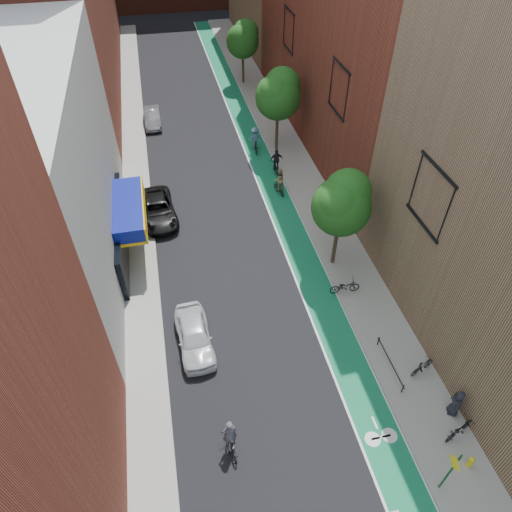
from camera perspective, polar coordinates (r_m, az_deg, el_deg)
ground at (r=21.85m, az=4.02°, el=-21.43°), size 160.00×160.00×0.00m
bike_lane at (r=40.66m, az=-0.44°, el=14.25°), size 2.00×68.00×0.01m
sidewalk_left at (r=40.02m, az=-14.92°, el=12.37°), size 2.00×68.00×0.15m
sidewalk_right at (r=41.15m, az=3.08°, el=14.68°), size 3.00×68.00×0.15m
building_left_white at (r=27.65m, az=-26.84°, el=8.57°), size 8.00×20.00×12.00m
tree_near at (r=25.73m, az=10.75°, el=6.58°), size 3.40×3.36×6.42m
tree_mid at (r=37.11m, az=2.84°, el=19.66°), size 3.55×3.53×6.74m
tree_far at (r=50.04m, az=-1.65°, el=25.53°), size 3.30×3.25×6.21m
sign_pole at (r=20.61m, az=23.16°, el=-23.40°), size 0.13×0.71×3.00m
parked_car_white at (r=23.93m, az=-7.73°, el=-9.87°), size 1.91×4.31×1.44m
parked_car_black at (r=32.02m, az=-12.21°, el=5.72°), size 2.74×5.21×1.40m
parked_car_silver at (r=43.98m, az=-12.83°, el=16.53°), size 1.40×4.01×1.32m
cyclist_lead at (r=20.93m, az=-3.24°, el=-21.99°), size 0.78×1.70×2.12m
cyclist_lane_near at (r=33.58m, az=2.89°, el=9.13°), size 0.96×1.55×2.04m
cyclist_lane_mid at (r=35.75m, az=2.58°, el=11.27°), size 1.04×1.78×2.13m
cyclist_lane_far at (r=38.68m, az=-0.07°, el=14.20°), size 1.20×1.81×2.10m
parked_bike_near at (r=23.04m, az=24.09°, el=-19.14°), size 1.81×1.15×0.90m
parked_bike_mid at (r=24.23m, az=20.09°, el=-12.82°), size 1.54×0.88×0.89m
parked_bike_far at (r=26.58m, az=11.05°, el=-3.76°), size 1.79×0.70×0.92m
pedestrian at (r=23.24m, az=23.76°, el=-16.45°), size 0.78×0.91×1.59m
fire_hydrant at (r=22.61m, az=25.25°, el=-22.24°), size 0.24×0.24×0.69m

